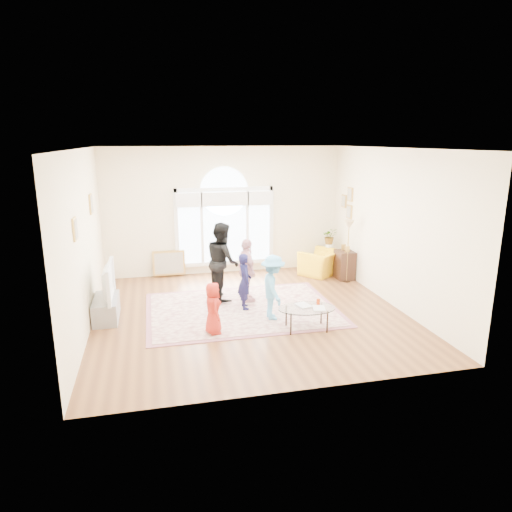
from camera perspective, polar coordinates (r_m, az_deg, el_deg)
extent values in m
plane|color=brown|center=(9.17, -0.80, -7.09)|extent=(6.00, 6.00, 0.00)
plane|color=beige|center=(11.62, -3.98, 5.64)|extent=(6.00, 0.00, 6.00)
plane|color=beige|center=(5.91, 5.33, -2.98)|extent=(6.00, 0.00, 6.00)
plane|color=beige|center=(8.61, -20.75, 1.66)|extent=(0.00, 6.00, 6.00)
plane|color=beige|center=(9.79, 16.63, 3.42)|extent=(0.00, 6.00, 6.00)
plane|color=white|center=(8.54, -0.88, 13.32)|extent=(6.00, 6.00, 0.00)
cube|color=white|center=(11.86, -3.84, -0.85)|extent=(2.50, 0.08, 0.10)
cube|color=white|center=(11.51, -4.00, 8.31)|extent=(2.50, 0.08, 0.10)
cube|color=white|center=(11.53, -9.92, 3.36)|extent=(0.10, 0.08, 2.00)
cube|color=white|center=(11.90, 1.90, 3.91)|extent=(0.10, 0.08, 2.00)
cube|color=#C6E2FF|center=(11.55, -8.31, 3.45)|extent=(0.55, 0.02, 1.80)
cube|color=#C6E2FF|center=(11.82, 0.38, 3.85)|extent=(0.55, 0.02, 1.80)
cube|color=#C6E2FF|center=(11.65, -3.92, 3.66)|extent=(1.10, 0.02, 1.80)
cylinder|color=#C6E2FF|center=(11.52, -3.99, 8.06)|extent=(1.20, 0.02, 1.20)
cube|color=white|center=(11.57, -6.78, 3.51)|extent=(0.07, 0.04, 1.80)
cube|color=white|center=(11.75, -1.09, 3.78)|extent=(0.07, 0.04, 1.80)
cube|color=white|center=(11.36, -8.41, 6.94)|extent=(0.65, 0.12, 0.35)
cube|color=white|center=(11.46, -3.91, 7.13)|extent=(1.20, 0.12, 0.35)
cube|color=white|center=(11.64, 0.47, 7.27)|extent=(0.65, 0.12, 0.35)
cube|color=tan|center=(9.80, -19.94, 6.14)|extent=(0.03, 0.34, 0.40)
cube|color=#ADA38E|center=(9.80, -19.84, 6.15)|extent=(0.01, 0.28, 0.34)
cube|color=tan|center=(7.66, -21.70, 3.15)|extent=(0.03, 0.30, 0.36)
cube|color=#ADA38E|center=(7.66, -21.56, 3.16)|extent=(0.01, 0.24, 0.30)
cube|color=tan|center=(11.52, 11.69, 7.55)|extent=(0.03, 0.28, 0.34)
cube|color=#ADA38E|center=(11.51, 11.61, 7.55)|extent=(0.01, 0.22, 0.28)
cube|color=tan|center=(11.57, 11.59, 5.44)|extent=(0.03, 0.28, 0.34)
cube|color=#ADA38E|center=(11.57, 11.50, 5.44)|extent=(0.01, 0.22, 0.28)
cube|color=tan|center=(11.86, 10.94, 6.76)|extent=(0.03, 0.26, 0.32)
cube|color=#ADA38E|center=(11.85, 10.86, 6.76)|extent=(0.01, 0.20, 0.26)
cube|color=beige|center=(9.33, -1.77, -6.66)|extent=(3.60, 2.60, 0.02)
cube|color=#8F545E|center=(9.33, -1.77, -6.68)|extent=(3.80, 2.80, 0.01)
cube|color=gray|center=(9.25, -18.22, -6.27)|extent=(0.45, 1.00, 0.42)
imported|color=black|center=(9.08, -18.48, -3.02)|extent=(0.15, 1.18, 0.68)
cube|color=#5DD4C6|center=(9.07, -17.92, -2.99)|extent=(0.02, 0.96, 0.55)
ellipsoid|color=silver|center=(8.30, 6.37, -6.51)|extent=(1.09, 0.75, 0.02)
cylinder|color=black|center=(8.64, 8.16, -7.22)|extent=(0.03, 0.03, 0.40)
cylinder|color=black|center=(8.48, 3.80, -7.53)|extent=(0.03, 0.03, 0.40)
cylinder|color=black|center=(8.30, 8.91, -8.16)|extent=(0.03, 0.03, 0.40)
cylinder|color=black|center=(8.13, 4.38, -8.51)|extent=(0.03, 0.03, 0.40)
imported|color=#B2A58C|center=(8.30, 5.33, -6.30)|extent=(0.29, 0.34, 0.03)
imported|color=#B2A58C|center=(8.25, 7.15, -6.51)|extent=(0.28, 0.34, 0.02)
cylinder|color=#BD370B|center=(8.43, 7.79, -5.73)|extent=(0.07, 0.07, 0.12)
imported|color=yellow|center=(11.73, 8.09, -0.83)|extent=(1.27, 1.24, 0.62)
cube|color=black|center=(11.48, 10.99, -1.09)|extent=(0.40, 0.50, 0.70)
cylinder|color=black|center=(11.35, 11.21, -3.07)|extent=(0.20, 0.20, 0.02)
cylinder|color=#AC8836|center=(11.17, 11.37, 0.19)|extent=(0.02, 0.02, 1.35)
cone|color=#CCB284|center=(11.02, 11.56, 3.84)|extent=(0.27, 0.27, 0.22)
cylinder|color=white|center=(12.18, 9.10, -0.12)|extent=(0.20, 0.20, 0.70)
imported|color=#33722D|center=(12.05, 9.20, 2.46)|extent=(0.43, 0.39, 0.42)
cube|color=tan|center=(11.74, -10.75, -2.51)|extent=(0.80, 0.14, 0.62)
imported|color=red|center=(8.08, -5.40, -6.50)|extent=(0.33, 0.48, 0.93)
imported|color=#15153E|center=(9.18, -1.43, -3.17)|extent=(0.28, 0.42, 1.14)
imported|color=black|center=(9.70, -4.21, -0.64)|extent=(0.71, 0.87, 1.66)
imported|color=#E5A3AB|center=(9.55, -1.16, -1.81)|extent=(0.46, 0.83, 1.35)
imported|color=#58ADE2|center=(8.65, 2.13, -3.93)|extent=(0.48, 0.82, 1.25)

